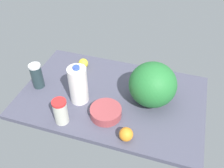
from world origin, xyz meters
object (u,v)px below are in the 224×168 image
object	(u,v)px
milk_jug	(78,85)
orange_far_back	(126,134)
lemon_by_jug	(83,63)
tumbler_cup	(61,111)
shaker_bottle	(37,76)
mixing_bowl	(106,112)
watermelon	(153,85)

from	to	relation	value
milk_jug	orange_far_back	distance (cm)	43.10
milk_jug	lemon_by_jug	xyz separation A→B (cm)	(10.99, -32.76, -9.03)
tumbler_cup	shaker_bottle	bearing A→B (deg)	-39.04
shaker_bottle	orange_far_back	world-z (taller)	shaker_bottle
tumbler_cup	orange_far_back	size ratio (longest dim) A/B	2.06
mixing_bowl	lemon_by_jug	bearing A→B (deg)	-52.22
mixing_bowl	lemon_by_jug	size ratio (longest dim) A/B	2.63
watermelon	shaker_bottle	xyz separation A→B (cm)	(75.98, 8.94, -4.93)
watermelon	milk_jug	bearing A→B (deg)	16.22
milk_jug	orange_far_back	xyz separation A→B (cm)	(-36.66, 20.94, -8.70)
milk_jug	mixing_bowl	size ratio (longest dim) A/B	1.41
tumbler_cup	shaker_bottle	distance (cm)	37.62
shaker_bottle	tumbler_cup	bearing A→B (deg)	140.96
orange_far_back	shaker_bottle	bearing A→B (deg)	-19.84
milk_jug	orange_far_back	size ratio (longest dim) A/B	3.40
milk_jug	mixing_bowl	world-z (taller)	milk_jug
tumbler_cup	milk_jug	distance (cm)	20.54
tumbler_cup	milk_jug	xyz separation A→B (cm)	(-2.81, -19.85, 4.48)
tumbler_cup	orange_far_back	bearing A→B (deg)	178.42
tumbler_cup	lemon_by_jug	world-z (taller)	tumbler_cup
milk_jug	watermelon	world-z (taller)	watermelon
tumbler_cup	milk_jug	world-z (taller)	milk_jug
watermelon	lemon_by_jug	distance (cm)	59.36
shaker_bottle	orange_far_back	bearing A→B (deg)	160.16
mixing_bowl	milk_jug	bearing A→B (deg)	-21.07
milk_jug	lemon_by_jug	world-z (taller)	milk_jug
tumbler_cup	lemon_by_jug	distance (cm)	53.44
tumbler_cup	watermelon	size ratio (longest dim) A/B	0.55
tumbler_cup	mixing_bowl	world-z (taller)	tumbler_cup
shaker_bottle	watermelon	bearing A→B (deg)	-173.29
mixing_bowl	shaker_bottle	size ratio (longest dim) A/B	1.07
tumbler_cup	shaker_bottle	size ratio (longest dim) A/B	0.91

